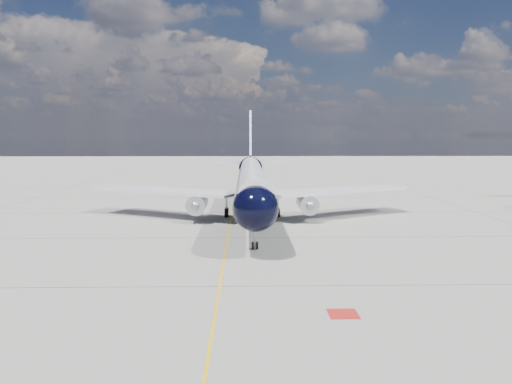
% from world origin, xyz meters
% --- Properties ---
extents(ground, '(320.00, 320.00, 0.00)m').
position_xyz_m(ground, '(0.00, 30.00, 0.00)').
color(ground, gray).
rests_on(ground, ground).
extents(taxiway_centerline, '(0.16, 160.00, 0.01)m').
position_xyz_m(taxiway_centerline, '(0.00, 25.00, 0.00)').
color(taxiway_centerline, '#DEA80B').
rests_on(taxiway_centerline, ground).
extents(red_marking, '(1.60, 1.60, 0.01)m').
position_xyz_m(red_marking, '(6.80, -10.00, 0.00)').
color(red_marking, maroon).
rests_on(red_marking, ground).
extents(main_airliner, '(37.60, 45.63, 13.21)m').
position_xyz_m(main_airliner, '(2.44, 21.84, 4.10)').
color(main_airliner, black).
rests_on(main_airliner, ground).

